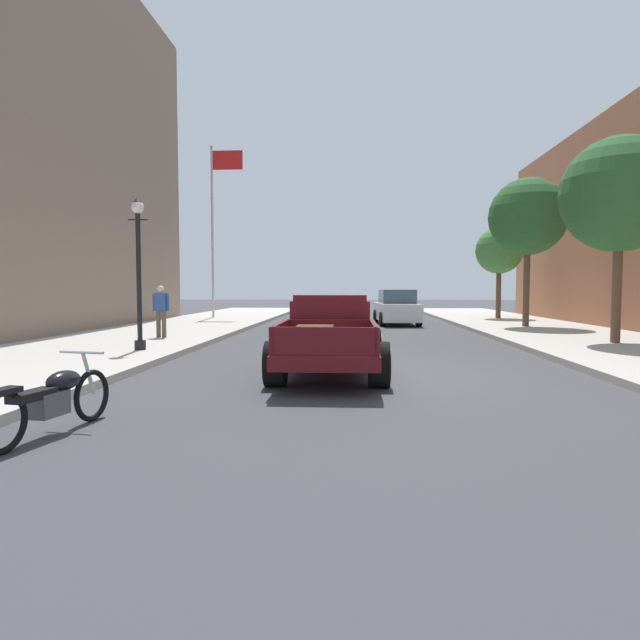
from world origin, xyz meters
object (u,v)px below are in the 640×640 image
car_background_white (397,308)px  pedestrian_sidewalk_left (161,308)px  hotrod_truck_maroon (330,336)px  street_tree_second (528,217)px  street_tree_third (499,251)px  street_lamp_near (139,262)px  flagpole (216,212)px  motorcycle_parked (52,398)px  street_tree_nearest (620,195)px

car_background_white → pedestrian_sidewalk_left: pedestrian_sidewalk_left is taller
hotrod_truck_maroon → street_tree_second: bearing=57.6°
car_background_white → street_tree_third: 7.14m
street_lamp_near → flagpole: bearing=97.1°
street_tree_second → street_tree_third: 6.34m
flagpole → street_tree_second: size_ratio=1.51×
motorcycle_parked → pedestrian_sidewalk_left: 11.18m
street_tree_second → street_tree_third: street_tree_second is taller
car_background_white → street_tree_nearest: street_tree_nearest is taller
car_background_white → flagpole: flagpole is taller
street_tree_nearest → street_lamp_near: bearing=-168.6°
street_tree_third → hotrod_truck_maroon: bearing=-114.0°
motorcycle_parked → street_tree_nearest: street_tree_nearest is taller
street_tree_second → street_tree_third: bearing=85.3°
hotrod_truck_maroon → street_lamp_near: 5.80m
hotrod_truck_maroon → car_background_white: bearing=80.5°
street_lamp_near → street_tree_second: (12.52, 9.39, 2.23)m
pedestrian_sidewalk_left → car_background_white: bearing=47.5°
street_tree_nearest → street_tree_second: (-0.43, 6.77, 0.25)m
car_background_white → street_tree_third: (5.59, 3.37, 2.91)m
pedestrian_sidewalk_left → street_lamp_near: street_lamp_near is taller
pedestrian_sidewalk_left → hotrod_truck_maroon: bearing=-46.4°
hotrod_truck_maroon → pedestrian_sidewalk_left: 8.19m
motorcycle_parked → hotrod_truck_maroon: bearing=58.5°
car_background_white → pedestrian_sidewalk_left: size_ratio=2.67×
motorcycle_parked → street_tree_third: 25.80m
hotrod_truck_maroon → flagpole: (-6.87, 17.86, 5.02)m
flagpole → motorcycle_parked: bearing=-80.4°
motorcycle_parked → street_lamp_near: (-1.95, 7.44, 1.94)m
street_tree_nearest → street_tree_third: (0.07, 13.03, -0.69)m
flagpole → street_tree_nearest: bearing=-40.6°
hotrod_truck_maroon → street_tree_third: bearing=66.0°
pedestrian_sidewalk_left → street_tree_nearest: 14.05m
street_lamp_near → flagpole: size_ratio=0.42×
street_lamp_near → street_tree_nearest: size_ratio=0.66×
hotrod_truck_maroon → street_tree_third: size_ratio=1.04×
pedestrian_sidewalk_left → street_tree_third: street_tree_third is taller
car_background_white → street_tree_second: street_tree_second is taller
street_lamp_near → car_background_white: bearing=58.8°
hotrod_truck_maroon → street_tree_third: 20.08m
flagpole → street_tree_third: bearing=1.1°
car_background_white → street_tree_nearest: (5.51, -9.66, 3.60)m
street_lamp_near → street_tree_nearest: street_tree_nearest is taller
pedestrian_sidewalk_left → street_lamp_near: size_ratio=0.43×
pedestrian_sidewalk_left → flagpole: (-1.23, 11.94, 4.68)m
street_lamp_near → street_tree_third: bearing=50.2°
street_tree_nearest → car_background_white: bearing=119.7°
street_tree_second → pedestrian_sidewalk_left: bearing=-155.7°
street_tree_second → hotrod_truck_maroon: bearing=-122.4°
car_background_white → street_tree_second: bearing=-29.6°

